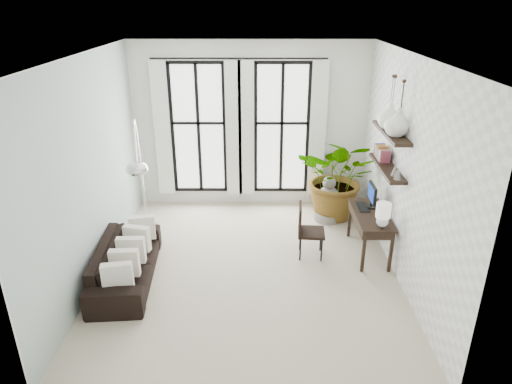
{
  "coord_description": "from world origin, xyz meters",
  "views": [
    {
      "loc": [
        0.15,
        -6.05,
        3.89
      ],
      "look_at": [
        0.12,
        0.3,
        1.17
      ],
      "focal_mm": 32.0,
      "sensor_mm": 36.0,
      "label": 1
    }
  ],
  "objects_px": {
    "plant": "(339,177)",
    "arc_lamp": "(137,149)",
    "buddha": "(328,202)",
    "sofa": "(126,262)",
    "desk": "(372,217)",
    "desk_chair": "(306,228)"
  },
  "relations": [
    {
      "from": "sofa",
      "to": "plant",
      "type": "distance_m",
      "value": 4.09
    },
    {
      "from": "plant",
      "to": "arc_lamp",
      "type": "distance_m",
      "value": 3.7
    },
    {
      "from": "plant",
      "to": "desk",
      "type": "relative_size",
      "value": 1.32
    },
    {
      "from": "desk",
      "to": "desk_chair",
      "type": "bearing_deg",
      "value": -179.03
    },
    {
      "from": "sofa",
      "to": "arc_lamp",
      "type": "relative_size",
      "value": 0.88
    },
    {
      "from": "arc_lamp",
      "to": "buddha",
      "type": "distance_m",
      "value": 3.62
    },
    {
      "from": "desk",
      "to": "desk_chair",
      "type": "distance_m",
      "value": 1.04
    },
    {
      "from": "desk",
      "to": "buddha",
      "type": "distance_m",
      "value": 1.4
    },
    {
      "from": "desk_chair",
      "to": "sofa",
      "type": "bearing_deg",
      "value": -161.14
    },
    {
      "from": "sofa",
      "to": "arc_lamp",
      "type": "bearing_deg",
      "value": -10.83
    },
    {
      "from": "sofa",
      "to": "plant",
      "type": "bearing_deg",
      "value": -62.47
    },
    {
      "from": "sofa",
      "to": "desk_chair",
      "type": "height_order",
      "value": "desk_chair"
    },
    {
      "from": "sofa",
      "to": "arc_lamp",
      "type": "distance_m",
      "value": 1.72
    },
    {
      "from": "desk",
      "to": "desk_chair",
      "type": "height_order",
      "value": "desk"
    },
    {
      "from": "desk_chair",
      "to": "arc_lamp",
      "type": "height_order",
      "value": "arc_lamp"
    },
    {
      "from": "plant",
      "to": "buddha",
      "type": "height_order",
      "value": "plant"
    },
    {
      "from": "sofa",
      "to": "desk_chair",
      "type": "relative_size",
      "value": 2.24
    },
    {
      "from": "sofa",
      "to": "buddha",
      "type": "relative_size",
      "value": 2.27
    },
    {
      "from": "arc_lamp",
      "to": "buddha",
      "type": "bearing_deg",
      "value": 19.42
    },
    {
      "from": "plant",
      "to": "arc_lamp",
      "type": "xyz_separation_m",
      "value": [
        -3.35,
        -1.26,
        0.95
      ]
    },
    {
      "from": "desk_chair",
      "to": "arc_lamp",
      "type": "relative_size",
      "value": 0.39
    },
    {
      "from": "buddha",
      "to": "sofa",
      "type": "bearing_deg",
      "value": -148.49
    }
  ]
}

